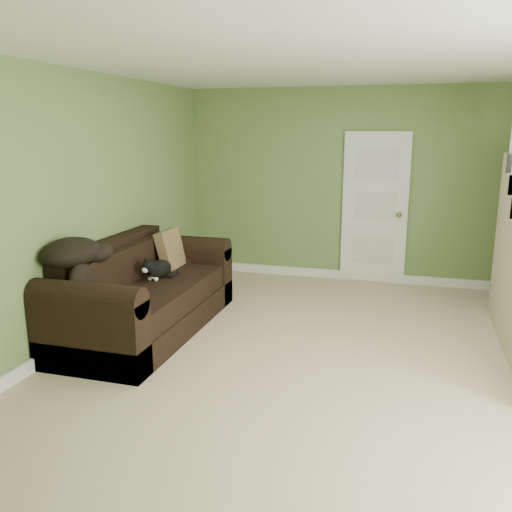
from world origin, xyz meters
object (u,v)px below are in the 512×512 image
Objects in this scene: cat at (158,269)px; sofa at (143,297)px; side_table at (175,276)px; banana at (127,295)px.

sofa is at bearing -102.39° from cat.
side_table is at bearing 97.17° from sofa.
cat is (0.21, -0.87, 0.32)m from side_table.
sofa is at bearing 87.81° from banana.
sofa is 4.39× the size of cat.
side_table is at bearing 113.39° from cat.
banana is (0.10, -0.49, 0.18)m from sofa.
cat is 0.69m from banana.
side_table reaches higher than banana.
cat is (0.08, 0.19, 0.25)m from sofa.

